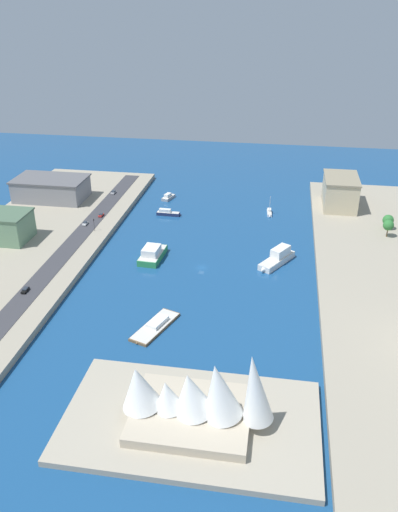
# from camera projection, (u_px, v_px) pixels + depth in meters

# --- Properties ---
(ground_plane) EXTENTS (440.00, 440.00, 0.00)m
(ground_plane) POSITION_uv_depth(u_px,v_px,m) (201.00, 268.00, 236.28)
(ground_plane) COLOR navy
(quay_east) EXTENTS (70.00, 240.00, 2.89)m
(quay_east) POSITION_uv_depth(u_px,v_px,m) (22.00, 251.00, 248.05)
(quay_east) COLOR #9E937F
(quay_east) RESTS_ON ground_plane
(peninsula_point) EXTENTS (73.26, 43.30, 2.00)m
(peninsula_point) POSITION_uv_depth(u_px,v_px,m) (191.00, 421.00, 150.68)
(peninsula_point) COLOR #A89E89
(peninsula_point) RESTS_ON ground_plane
(road_strip) EXTENTS (9.25, 228.00, 0.15)m
(road_strip) POSITION_uv_depth(u_px,v_px,m) (65.00, 251.00, 244.24)
(road_strip) COLOR #38383D
(road_strip) RESTS_ON quay_east
(yacht_sleek_gray) EXTENTS (6.87, 11.58, 3.59)m
(yacht_sleek_gray) POSITION_uv_depth(u_px,v_px,m) (168.00, 197.00, 313.64)
(yacht_sleek_gray) COLOR #999EA3
(yacht_sleek_gray) RESTS_ON ground_plane
(ferry_white_commuter) EXTENTS (16.44, 23.10, 7.00)m
(ferry_white_commuter) POSITION_uv_depth(u_px,v_px,m) (278.00, 258.00, 239.24)
(ferry_white_commuter) COLOR silver
(ferry_white_commuter) RESTS_ON ground_plane
(ferry_green_doubledeck) EXTENTS (10.16, 21.74, 6.51)m
(ferry_green_doubledeck) POSITION_uv_depth(u_px,v_px,m) (152.00, 254.00, 243.21)
(ferry_green_doubledeck) COLOR #2D8C4C
(ferry_green_doubledeck) RESTS_ON ground_plane
(barge_flat_brown) EXTENTS (15.01, 24.46, 2.59)m
(barge_flat_brown) POSITION_uv_depth(u_px,v_px,m) (156.00, 325.00, 193.93)
(barge_flat_brown) COLOR brown
(barge_flat_brown) RESTS_ON ground_plane
(patrol_launch_navy) EXTENTS (14.17, 3.55, 3.60)m
(patrol_launch_navy) POSITION_uv_depth(u_px,v_px,m) (168.00, 213.00, 290.83)
(patrol_launch_navy) COLOR #1E284C
(patrol_launch_navy) RESTS_ON ground_plane
(sailboat_small_white) EXTENTS (3.12, 10.70, 10.74)m
(sailboat_small_white) POSITION_uv_depth(u_px,v_px,m) (269.00, 212.00, 292.59)
(sailboat_small_white) COLOR white
(sailboat_small_white) RESTS_ON ground_plane
(terminal_long_green) EXTENTS (27.17, 19.45, 13.84)m
(terminal_long_green) POSITION_uv_depth(u_px,v_px,m) (2.00, 226.00, 253.45)
(terminal_long_green) COLOR slate
(terminal_long_green) RESTS_ON quay_east
(office_block_beige) EXTENTS (18.49, 29.08, 17.11)m
(office_block_beige) POSITION_uv_depth(u_px,v_px,m) (340.00, 192.00, 291.83)
(office_block_beige) COLOR #C6B793
(office_block_beige) RESTS_ON quay_west
(warehouse_low_gray) EXTENTS (40.85, 24.81, 12.52)m
(warehouse_low_gray) POSITION_uv_depth(u_px,v_px,m) (51.00, 188.00, 303.77)
(warehouse_low_gray) COLOR gray
(warehouse_low_gray) RESTS_ON quay_east
(sedan_silver) EXTENTS (2.20, 4.74, 1.62)m
(sedan_silver) POSITION_uv_depth(u_px,v_px,m) (113.00, 192.00, 313.48)
(sedan_silver) COLOR black
(sedan_silver) RESTS_ON road_strip
(suv_black) EXTENTS (1.99, 4.72, 1.51)m
(suv_black) POSITION_uv_depth(u_px,v_px,m) (25.00, 290.00, 211.24)
(suv_black) COLOR black
(suv_black) RESTS_ON road_strip
(pickup_red) EXTENTS (1.92, 4.43, 1.56)m
(pickup_red) POSITION_uv_depth(u_px,v_px,m) (101.00, 215.00, 281.83)
(pickup_red) COLOR black
(pickup_red) RESTS_ON road_strip
(van_white) EXTENTS (2.01, 4.23, 1.54)m
(van_white) POSITION_uv_depth(u_px,v_px,m) (85.00, 223.00, 271.65)
(van_white) COLOR black
(van_white) RESTS_ON road_strip
(traffic_light_waterfront) EXTENTS (0.36, 0.36, 6.50)m
(traffic_light_waterfront) POSITION_uv_depth(u_px,v_px,m) (94.00, 223.00, 263.48)
(traffic_light_waterfront) COLOR black
(traffic_light_waterfront) RESTS_ON quay_east
(opera_landmark) EXTENTS (44.62, 27.48, 24.69)m
(opera_landmark) POSITION_uv_depth(u_px,v_px,m) (196.00, 397.00, 146.29)
(opera_landmark) COLOR #BCAD93
(opera_landmark) RESTS_ON peninsula_point
(park_tree_cluster) EXTENTS (6.91, 15.09, 8.80)m
(park_tree_cluster) POSITION_uv_depth(u_px,v_px,m) (388.00, 222.00, 261.18)
(park_tree_cluster) COLOR brown
(park_tree_cluster) RESTS_ON quay_west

